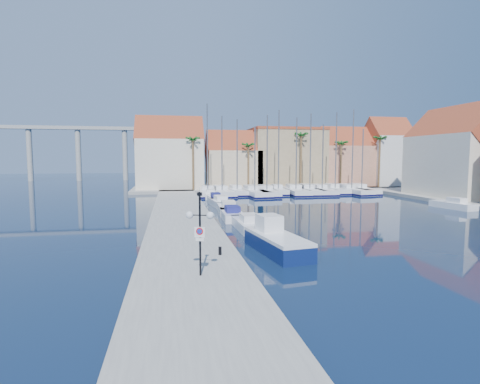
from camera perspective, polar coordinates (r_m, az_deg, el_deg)
The scene contains 38 objects.
ground at distance 27.29m, azimuth 11.42°, elevation -8.11°, with size 260.00×260.00×0.00m, color black.
quay_west at distance 38.56m, azimuth -8.95°, elevation -3.74°, with size 6.00×77.00×0.50m, color gray.
shore_north at distance 75.53m, azimuth 4.80°, elevation 0.74°, with size 54.00×16.00×0.50m, color gray.
lamp_post at distance 18.29m, azimuth -6.13°, elevation -4.41°, with size 1.35×0.70×4.13m.
bollard at distance 22.53m, azimuth -3.07°, elevation -8.93°, with size 0.20×0.20×0.49m, color black.
fishing_boat at distance 25.22m, azimuth 5.46°, elevation -7.34°, with size 3.14×6.89×2.32m.
motorboat_west_0 at distance 32.88m, azimuth 1.22°, elevation -4.80°, with size 2.08×6.28×1.40m.
motorboat_west_1 at distance 38.22m, azimuth -1.27°, elevation -3.37°, with size 2.15×6.22×1.40m.
motorboat_west_2 at distance 42.57m, azimuth -1.86°, elevation -2.47°, with size 2.54×6.74×1.40m.
motorboat_west_3 at distance 48.48m, azimuth -3.10°, elevation -1.52°, with size 2.48×6.34×1.40m.
motorboat_west_4 at distance 52.24m, azimuth -3.81°, elevation -1.03°, with size 1.79×5.30×1.40m.
motorboat_west_5 at distance 57.83m, azimuth -4.53°, elevation -0.42°, with size 2.02×5.63×1.40m.
motorboat_west_6 at distance 63.19m, azimuth -4.70°, elevation 0.07°, with size 2.51×6.72×1.40m.
motorboat_east_1 at distance 52.73m, azimuth 29.72°, elevation -1.66°, with size 2.57×5.80×1.40m.
sailboat_0 at distance 61.29m, azimuth -4.96°, elevation 0.01°, with size 3.15×9.98×14.73m.
sailboat_1 at distance 61.58m, azimuth -2.86°, elevation 0.01°, with size 3.60×10.77×12.84m.
sailboat_2 at distance 62.71m, azimuth -0.55°, elevation 0.14°, with size 2.83×8.83×12.46m.
sailboat_3 at distance 61.55m, azimuth 2.09°, elevation -0.01°, with size 3.76×11.88×11.20m.
sailboat_4 at distance 62.19m, azimuth 4.00°, elevation 0.05°, with size 3.78×11.42×13.10m.
sailboat_5 at distance 64.30m, azimuth 5.77°, elevation 0.28°, with size 2.92×8.62×14.14m.
sailboat_6 at distance 64.33m, azimuth 8.37°, elevation 0.18°, with size 3.88×11.48×12.83m.
sailboat_7 at distance 65.40m, azimuth 10.40°, elevation 0.24°, with size 3.49×11.23×13.56m.
sailboat_8 at distance 65.62m, azimuth 12.23°, elevation 0.22°, with size 3.45×10.47×11.75m.
sailboat_9 at distance 67.60m, azimuth 14.11°, elevation 0.37°, with size 2.62×9.16×13.89m.
sailboat_10 at distance 67.50m, azimuth 16.36°, elevation 0.28°, with size 3.82×11.25×14.28m.
sailboat_11 at distance 68.92m, azimuth 17.82°, elevation 0.31°, with size 3.67×11.02×11.13m.
building_0 at distance 71.57m, azimuth -10.64°, elevation 5.44°, with size 12.30×9.00×13.50m.
building_1 at distance 72.59m, azimuth -1.07°, elevation 4.56°, with size 10.30×8.00×11.00m.
building_2 at distance 76.15m, azimuth 7.02°, elevation 5.28°, with size 14.20×10.20×11.50m.
building_3 at distance 79.70m, azimuth 15.52°, elevation 4.84°, with size 10.30×8.00×12.00m.
building_4 at distance 83.20m, azimuth 21.44°, elevation 5.44°, with size 8.30×8.00×14.00m.
building_6 at distance 64.25m, azimuth 30.37°, elevation 4.82°, with size 9.00×14.30×13.50m.
palm_0 at distance 66.75m, azimuth -7.21°, elevation 7.69°, with size 2.60×2.60×10.15m.
palm_1 at distance 68.06m, azimuth 1.30°, elevation 6.89°, with size 2.60×2.60×9.15m.
palm_2 at distance 70.88m, azimuth 9.32°, elevation 8.29°, with size 2.60×2.60×11.15m.
palm_3 at distance 73.92m, azimuth 15.19°, elevation 6.95°, with size 2.60×2.60×9.65m.
palm_4 at distance 77.76m, azimuth 20.56°, elevation 7.41°, with size 2.60×2.60×10.65m.
viaduct at distance 110.52m, azimuth -26.04°, elevation 6.86°, with size 48.00×2.20×14.45m.
Camera 1 is at (-10.05, -24.57, 6.30)m, focal length 28.00 mm.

